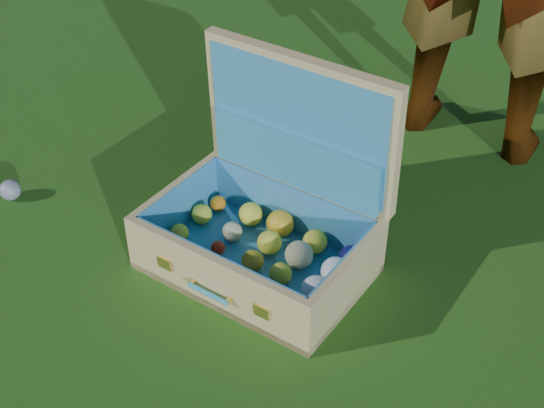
# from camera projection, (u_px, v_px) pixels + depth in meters

# --- Properties ---
(ground) EXTENTS (60.00, 60.00, 0.00)m
(ground) POSITION_uv_depth(u_px,v_px,m) (244.00, 258.00, 1.93)
(ground) COLOR #215114
(ground) RESTS_ON ground
(stray_ball) EXTENTS (0.06, 0.06, 0.06)m
(stray_ball) POSITION_uv_depth(u_px,v_px,m) (10.00, 190.00, 2.11)
(stray_ball) COLOR teal
(stray_ball) RESTS_ON ground
(suitcase) EXTENTS (0.54, 0.42, 0.51)m
(suitcase) POSITION_uv_depth(u_px,v_px,m) (274.00, 211.00, 1.85)
(suitcase) COLOR #DCBC76
(suitcase) RESTS_ON ground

